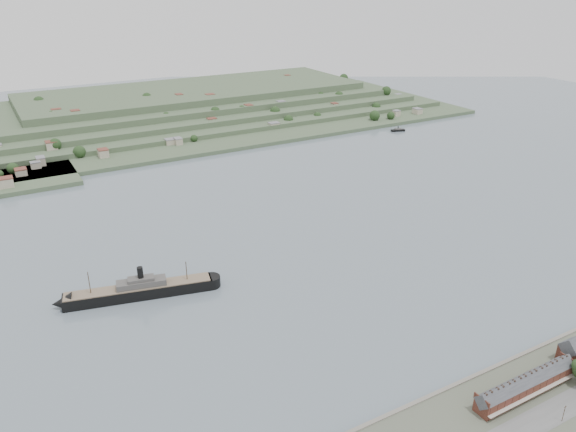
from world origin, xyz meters
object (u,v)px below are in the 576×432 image
gabled_building (573,351)px  tugboat (115,295)px  terrace_row (526,385)px  steamship (135,291)px

gabled_building → tugboat: 242.49m
terrace_row → gabled_building: gabled_building is taller
gabled_building → tugboat: gabled_building is taller
tugboat → terrace_row: bearing=-51.7°
terrace_row → gabled_building: (37.50, 4.02, 1.34)m
terrace_row → steamship: size_ratio=0.59×
terrace_row → tugboat: (-136.41, 172.88, -5.33)m
steamship → tugboat: (-10.11, 6.26, -2.68)m
steamship → terrace_row: bearing=-52.8°
tugboat → steamship: bearing=-31.7°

